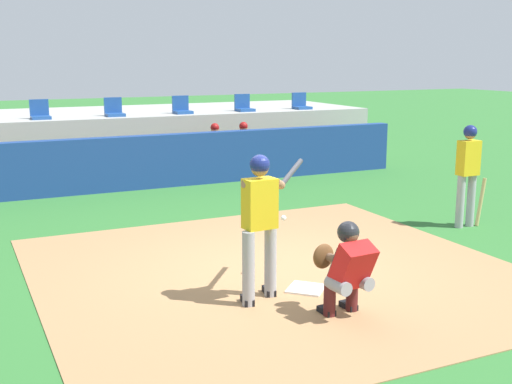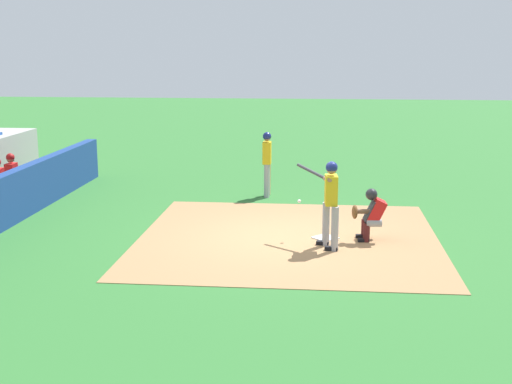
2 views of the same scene
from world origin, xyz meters
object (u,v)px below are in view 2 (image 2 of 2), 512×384
(home_plate, at_px, (325,238))
(dugout_player_2, at_px, (3,182))
(batter_at_plate, at_px, (330,199))
(catcher_crouched, at_px, (370,213))
(on_deck_batter, at_px, (267,160))
(dugout_player_3, at_px, (16,177))

(home_plate, bearing_deg, dugout_player_2, 75.81)
(home_plate, xyz_separation_m, batter_at_plate, (-0.67, -0.07, 1.01))
(catcher_crouched, relative_size, on_deck_batter, 1.06)
(catcher_crouched, distance_m, dugout_player_3, 9.52)
(home_plate, bearing_deg, catcher_crouched, -91.40)
(on_deck_batter, relative_size, dugout_player_2, 1.37)
(dugout_player_2, bearing_deg, home_plate, -104.19)
(home_plate, distance_m, dugout_player_3, 8.65)
(home_plate, bearing_deg, on_deck_batter, 21.23)
(home_plate, distance_m, dugout_player_2, 8.43)
(home_plate, height_order, batter_at_plate, batter_at_plate)
(batter_at_plate, distance_m, dugout_player_3, 8.94)
(batter_at_plate, relative_size, on_deck_batter, 1.01)
(batter_at_plate, xyz_separation_m, catcher_crouched, (0.65, -0.87, -0.43))
(batter_at_plate, distance_m, on_deck_batter, 5.04)
(dugout_player_3, bearing_deg, on_deck_batter, -79.24)
(batter_at_plate, bearing_deg, catcher_crouched, -53.05)
(batter_at_plate, xyz_separation_m, dugout_player_3, (3.52, 8.21, -0.36))
(home_plate, xyz_separation_m, on_deck_batter, (4.09, 1.59, 1.00))
(catcher_crouched, height_order, dugout_player_2, dugout_player_2)
(batter_at_plate, distance_m, dugout_player_2, 8.66)
(batter_at_plate, xyz_separation_m, on_deck_batter, (4.76, 1.66, -0.02))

